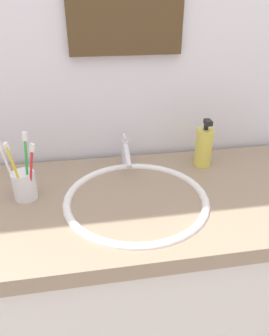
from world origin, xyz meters
TOP-DOWN VIEW (x-y plane):
  - tiled_wall_back at (0.00, 0.32)m, footprint 2.48×0.04m
  - vanity_counter at (0.00, 0.00)m, footprint 1.28×0.55m
  - sink_basin at (-0.02, -0.02)m, footprint 0.43×0.43m
  - faucet at (-0.02, 0.19)m, footprint 0.02×0.14m
  - toothbrush_cup at (-0.34, 0.05)m, footprint 0.07×0.07m
  - toothbrush_red at (-0.31, 0.02)m, footprint 0.05×0.03m
  - toothbrush_white at (-0.38, 0.05)m, footprint 0.04×0.01m
  - toothbrush_green at (-0.32, 0.03)m, footprint 0.04×0.02m
  - toothbrush_yellow at (-0.35, 0.01)m, footprint 0.03×0.05m
  - soap_dispenser at (0.25, 0.16)m, footprint 0.06×0.06m

SIDE VIEW (x-z plane):
  - vanity_counter at x=0.00m, z-range 0.00..0.88m
  - sink_basin at x=-0.02m, z-range 0.77..0.90m
  - toothbrush_cup at x=-0.34m, z-range 0.88..0.96m
  - faucet at x=-0.02m, z-range 0.88..0.98m
  - soap_dispenser at x=0.25m, z-range 0.86..1.03m
  - toothbrush_white at x=-0.38m, z-range 0.89..1.07m
  - toothbrush_red at x=-0.31m, z-range 0.89..1.08m
  - toothbrush_yellow at x=-0.35m, z-range 0.89..1.09m
  - toothbrush_green at x=-0.32m, z-range 0.90..1.11m
  - tiled_wall_back at x=0.00m, z-range 0.00..2.40m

